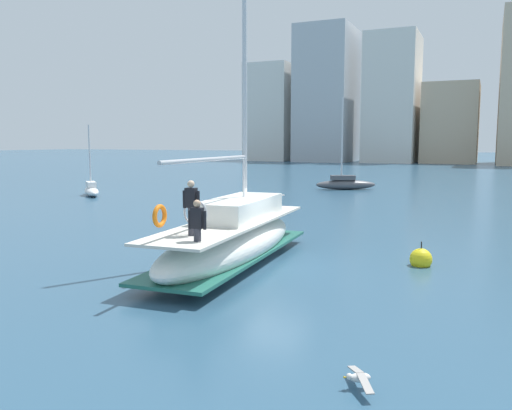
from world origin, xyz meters
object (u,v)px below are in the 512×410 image
main_sailboat (233,237)px  mooring_buoy (421,259)px  seagull (359,377)px  moored_sloop_far (91,190)px  moored_catamaran (345,183)px

main_sailboat → mooring_buoy: size_ratio=14.77×
main_sailboat → seagull: 9.39m
moored_sloop_far → mooring_buoy: bearing=-27.2°
mooring_buoy → moored_catamaran: bearing=109.6°
moored_catamaran → mooring_buoy: (9.31, -26.22, -0.34)m
main_sailboat → moored_catamaran: bearing=96.9°
moored_catamaran → seagull: (9.42, -35.74, -0.36)m
seagull → mooring_buoy: mooring_buoy is taller
main_sailboat → mooring_buoy: (5.88, 2.31, -0.70)m
seagull → moored_sloop_far: bearing=138.7°
main_sailboat → moored_sloop_far: 25.29m
moored_sloop_far → main_sailboat: bearing=-38.0°
seagull → mooring_buoy: (-0.11, 9.51, 0.02)m
moored_catamaran → seagull: size_ratio=8.12×
main_sailboat → seagull: size_ratio=14.82×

